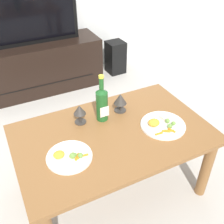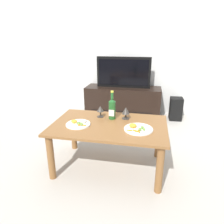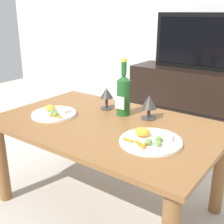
{
  "view_description": "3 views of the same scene",
  "coord_description": "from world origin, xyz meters",
  "px_view_note": "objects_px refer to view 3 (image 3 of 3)",
  "views": [
    {
      "loc": [
        -0.57,
        -1.12,
        1.58
      ],
      "look_at": [
        0.03,
        0.07,
        0.62
      ],
      "focal_mm": 42.71,
      "sensor_mm": 36.0,
      "label": 1
    },
    {
      "loc": [
        0.42,
        -1.96,
        1.37
      ],
      "look_at": [
        0.01,
        0.08,
        0.62
      ],
      "focal_mm": 33.17,
      "sensor_mm": 36.0,
      "label": 2
    },
    {
      "loc": [
        0.87,
        -1.15,
        1.08
      ],
      "look_at": [
        0.02,
        0.02,
        0.57
      ],
      "focal_mm": 46.5,
      "sensor_mm": 36.0,
      "label": 3
    }
  ],
  "objects_px": {
    "tv_stand": "(197,96)",
    "goblet_right": "(149,103)",
    "goblet_left": "(107,95)",
    "dinner_plate_right": "(150,140)",
    "dining_table": "(107,138)",
    "tv_screen": "(202,42)",
    "dinner_plate_left": "(54,113)",
    "wine_bottle": "(124,94)"
  },
  "relations": [
    {
      "from": "tv_stand",
      "to": "goblet_right",
      "type": "relative_size",
      "value": 9.92
    },
    {
      "from": "goblet_left",
      "to": "dinner_plate_right",
      "type": "distance_m",
      "value": 0.53
    },
    {
      "from": "dining_table",
      "to": "tv_screen",
      "type": "height_order",
      "value": "tv_screen"
    },
    {
      "from": "tv_screen",
      "to": "goblet_left",
      "type": "xyz_separation_m",
      "value": [
        -0.06,
        -1.43,
        -0.2
      ]
    },
    {
      "from": "tv_stand",
      "to": "dinner_plate_left",
      "type": "relative_size",
      "value": 5.22
    },
    {
      "from": "tv_stand",
      "to": "dinner_plate_right",
      "type": "height_order",
      "value": "dinner_plate_right"
    },
    {
      "from": "dining_table",
      "to": "tv_stand",
      "type": "xyz_separation_m",
      "value": [
        -0.09,
        1.62,
        -0.16
      ]
    },
    {
      "from": "goblet_right",
      "to": "dinner_plate_left",
      "type": "xyz_separation_m",
      "value": [
        -0.46,
        -0.27,
        -0.08
      ]
    },
    {
      "from": "tv_stand",
      "to": "goblet_left",
      "type": "distance_m",
      "value": 1.47
    },
    {
      "from": "dining_table",
      "to": "tv_stand",
      "type": "relative_size",
      "value": 0.9
    },
    {
      "from": "tv_stand",
      "to": "goblet_left",
      "type": "bearing_deg",
      "value": -92.24
    },
    {
      "from": "dinner_plate_left",
      "to": "dinner_plate_right",
      "type": "bearing_deg",
      "value": 0.08
    },
    {
      "from": "tv_screen",
      "to": "dinner_plate_right",
      "type": "relative_size",
      "value": 3.29
    },
    {
      "from": "tv_screen",
      "to": "goblet_right",
      "type": "distance_m",
      "value": 1.46
    },
    {
      "from": "wine_bottle",
      "to": "dinner_plate_left",
      "type": "distance_m",
      "value": 0.41
    },
    {
      "from": "goblet_left",
      "to": "dinner_plate_left",
      "type": "distance_m",
      "value": 0.33
    },
    {
      "from": "wine_bottle",
      "to": "goblet_left",
      "type": "bearing_deg",
      "value": 168.63
    },
    {
      "from": "goblet_right",
      "to": "dinner_plate_right",
      "type": "xyz_separation_m",
      "value": [
        0.16,
        -0.27,
        -0.08
      ]
    },
    {
      "from": "tv_screen",
      "to": "goblet_left",
      "type": "bearing_deg",
      "value": -92.25
    },
    {
      "from": "dining_table",
      "to": "tv_screen",
      "type": "bearing_deg",
      "value": 93.04
    },
    {
      "from": "tv_screen",
      "to": "goblet_left",
      "type": "relative_size",
      "value": 7.22
    },
    {
      "from": "wine_bottle",
      "to": "goblet_right",
      "type": "xyz_separation_m",
      "value": [
        0.15,
        0.03,
        -0.04
      ]
    },
    {
      "from": "dining_table",
      "to": "dinner_plate_right",
      "type": "height_order",
      "value": "dinner_plate_right"
    },
    {
      "from": "dinner_plate_right",
      "to": "tv_stand",
      "type": "bearing_deg",
      "value": 103.06
    },
    {
      "from": "goblet_right",
      "to": "dinner_plate_left",
      "type": "relative_size",
      "value": 0.53
    },
    {
      "from": "dining_table",
      "to": "goblet_right",
      "type": "bearing_deg",
      "value": 51.96
    },
    {
      "from": "dinner_plate_left",
      "to": "dinner_plate_right",
      "type": "xyz_separation_m",
      "value": [
        0.62,
        0.0,
        0.0
      ]
    },
    {
      "from": "dinner_plate_left",
      "to": "tv_stand",
      "type": "bearing_deg",
      "value": 82.43
    },
    {
      "from": "tv_screen",
      "to": "wine_bottle",
      "type": "distance_m",
      "value": 1.47
    },
    {
      "from": "dining_table",
      "to": "goblet_right",
      "type": "xyz_separation_m",
      "value": [
        0.15,
        0.19,
        0.18
      ]
    },
    {
      "from": "dinner_plate_left",
      "to": "goblet_left",
      "type": "bearing_deg",
      "value": 57.91
    },
    {
      "from": "goblet_right",
      "to": "dinner_plate_right",
      "type": "bearing_deg",
      "value": -59.39
    },
    {
      "from": "dining_table",
      "to": "wine_bottle",
      "type": "bearing_deg",
      "value": 88.78
    },
    {
      "from": "tv_screen",
      "to": "dinner_plate_right",
      "type": "height_order",
      "value": "tv_screen"
    },
    {
      "from": "dining_table",
      "to": "dinner_plate_left",
      "type": "bearing_deg",
      "value": -165.44
    },
    {
      "from": "wine_bottle",
      "to": "dinner_plate_right",
      "type": "xyz_separation_m",
      "value": [
        0.31,
        -0.24,
        -0.11
      ]
    },
    {
      "from": "goblet_left",
      "to": "dinner_plate_right",
      "type": "bearing_deg",
      "value": -30.96
    },
    {
      "from": "goblet_left",
      "to": "goblet_right",
      "type": "distance_m",
      "value": 0.29
    },
    {
      "from": "tv_screen",
      "to": "dinner_plate_left",
      "type": "xyz_separation_m",
      "value": [
        -0.23,
        -1.7,
        -0.28
      ]
    },
    {
      "from": "dining_table",
      "to": "tv_stand",
      "type": "height_order",
      "value": "tv_stand"
    },
    {
      "from": "tv_screen",
      "to": "wine_bottle",
      "type": "relative_size",
      "value": 2.93
    },
    {
      "from": "tv_stand",
      "to": "dinner_plate_left",
      "type": "xyz_separation_m",
      "value": [
        -0.23,
        -1.7,
        0.26
      ]
    }
  ]
}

